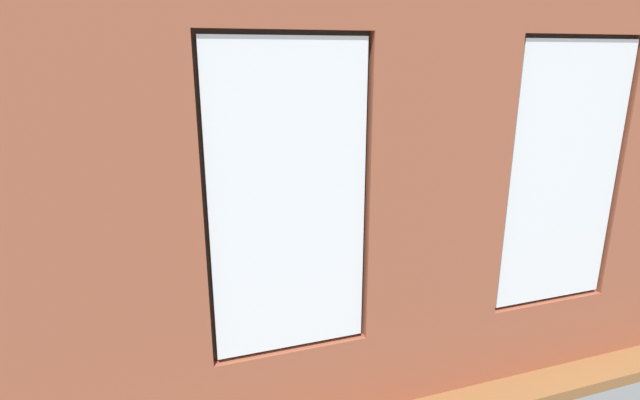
{
  "coord_description": "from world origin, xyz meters",
  "views": [
    {
      "loc": [
        1.84,
        5.48,
        2.55
      ],
      "look_at": [
        0.13,
        0.4,
        0.97
      ],
      "focal_mm": 28.0,
      "sensor_mm": 36.0,
      "label": 1
    }
  ],
  "objects_px": {
    "cup_ceramic": "(274,240)",
    "remote_black": "(325,235)",
    "tv_flatscreen": "(70,218)",
    "potted_plant_corner_far_left": "(621,254)",
    "papasan_chair": "(237,195)",
    "potted_plant_near_tv": "(126,271)",
    "coffee_table": "(293,248)",
    "media_console": "(78,273)",
    "couch_by_window": "(389,313)",
    "couch_left": "(484,221)",
    "table_plant_small": "(305,239)",
    "remote_silver": "(254,251)",
    "potted_plant_foreground_right": "(112,175)",
    "potted_plant_between_couches": "(522,261)"
  },
  "relations": [
    {
      "from": "cup_ceramic",
      "to": "remote_black",
      "type": "distance_m",
      "value": 0.63
    },
    {
      "from": "tv_flatscreen",
      "to": "potted_plant_corner_far_left",
      "type": "xyz_separation_m",
      "value": [
        -5.29,
        2.12,
        -0.29
      ]
    },
    {
      "from": "papasan_chair",
      "to": "potted_plant_near_tv",
      "type": "bearing_deg",
      "value": 61.85
    },
    {
      "from": "potted_plant_corner_far_left",
      "to": "papasan_chair",
      "type": "bearing_deg",
      "value": -50.66
    },
    {
      "from": "coffee_table",
      "to": "potted_plant_near_tv",
      "type": "relative_size",
      "value": 1.43
    },
    {
      "from": "tv_flatscreen",
      "to": "media_console",
      "type": "bearing_deg",
      "value": 90.0
    },
    {
      "from": "couch_by_window",
      "to": "couch_left",
      "type": "relative_size",
      "value": 1.03
    },
    {
      "from": "couch_by_window",
      "to": "coffee_table",
      "type": "height_order",
      "value": "couch_by_window"
    },
    {
      "from": "couch_left",
      "to": "tv_flatscreen",
      "type": "bearing_deg",
      "value": -92.79
    },
    {
      "from": "table_plant_small",
      "to": "remote_black",
      "type": "distance_m",
      "value": 0.4
    },
    {
      "from": "tv_flatscreen",
      "to": "couch_left",
      "type": "bearing_deg",
      "value": 178.43
    },
    {
      "from": "table_plant_small",
      "to": "potted_plant_near_tv",
      "type": "bearing_deg",
      "value": 14.76
    },
    {
      "from": "couch_by_window",
      "to": "remote_silver",
      "type": "xyz_separation_m",
      "value": [
        0.9,
        -1.53,
        0.12
      ]
    },
    {
      "from": "cup_ceramic",
      "to": "potted_plant_corner_far_left",
      "type": "bearing_deg",
      "value": 149.97
    },
    {
      "from": "couch_by_window",
      "to": "potted_plant_corner_far_left",
      "type": "bearing_deg",
      "value": 177.74
    },
    {
      "from": "remote_silver",
      "to": "couch_left",
      "type": "bearing_deg",
      "value": -70.19
    },
    {
      "from": "media_console",
      "to": "papasan_chair",
      "type": "height_order",
      "value": "papasan_chair"
    },
    {
      "from": "potted_plant_foreground_right",
      "to": "media_console",
      "type": "bearing_deg",
      "value": 79.98
    },
    {
      "from": "couch_left",
      "to": "remote_silver",
      "type": "distance_m",
      "value": 3.31
    },
    {
      "from": "coffee_table",
      "to": "potted_plant_corner_far_left",
      "type": "height_order",
      "value": "potted_plant_corner_far_left"
    },
    {
      "from": "papasan_chair",
      "to": "tv_flatscreen",
      "type": "bearing_deg",
      "value": 41.49
    },
    {
      "from": "cup_ceramic",
      "to": "potted_plant_corner_far_left",
      "type": "xyz_separation_m",
      "value": [
        -3.16,
        1.83,
        0.12
      ]
    },
    {
      "from": "couch_left",
      "to": "cup_ceramic",
      "type": "xyz_separation_m",
      "value": [
        3.01,
        0.15,
        0.15
      ]
    },
    {
      "from": "tv_flatscreen",
      "to": "potted_plant_corner_far_left",
      "type": "relative_size",
      "value": 1.36
    },
    {
      "from": "couch_by_window",
      "to": "papasan_chair",
      "type": "xyz_separation_m",
      "value": [
        0.7,
        -3.84,
        0.13
      ]
    },
    {
      "from": "couch_by_window",
      "to": "table_plant_small",
      "type": "xyz_separation_m",
      "value": [
        0.31,
        -1.53,
        0.2
      ]
    },
    {
      "from": "coffee_table",
      "to": "potted_plant_near_tv",
      "type": "xyz_separation_m",
      "value": [
        1.77,
        0.61,
        0.23
      ]
    },
    {
      "from": "couch_by_window",
      "to": "media_console",
      "type": "height_order",
      "value": "couch_by_window"
    },
    {
      "from": "remote_black",
      "to": "potted_plant_foreground_right",
      "type": "xyz_separation_m",
      "value": [
        2.45,
        -2.05,
        0.47
      ]
    },
    {
      "from": "remote_black",
      "to": "potted_plant_corner_far_left",
      "type": "height_order",
      "value": "potted_plant_corner_far_left"
    },
    {
      "from": "remote_silver",
      "to": "potted_plant_foreground_right",
      "type": "height_order",
      "value": "potted_plant_foreground_right"
    },
    {
      "from": "couch_left",
      "to": "coffee_table",
      "type": "xyz_separation_m",
      "value": [
        2.81,
        0.24,
        0.05
      ]
    },
    {
      "from": "cup_ceramic",
      "to": "potted_plant_between_couches",
      "type": "xyz_separation_m",
      "value": [
        -2.07,
        1.68,
        0.14
      ]
    },
    {
      "from": "potted_plant_corner_far_left",
      "to": "potted_plant_near_tv",
      "type": "relative_size",
      "value": 0.8
    },
    {
      "from": "remote_black",
      "to": "potted_plant_foreground_right",
      "type": "distance_m",
      "value": 3.22
    },
    {
      "from": "cup_ceramic",
      "to": "media_console",
      "type": "bearing_deg",
      "value": -7.78
    },
    {
      "from": "couch_by_window",
      "to": "media_console",
      "type": "distance_m",
      "value": 3.42
    },
    {
      "from": "remote_black",
      "to": "potted_plant_corner_far_left",
      "type": "bearing_deg",
      "value": -143.38
    },
    {
      "from": "remote_black",
      "to": "potted_plant_near_tv",
      "type": "height_order",
      "value": "potted_plant_near_tv"
    },
    {
      "from": "couch_left",
      "to": "coffee_table",
      "type": "relative_size",
      "value": 1.22
    },
    {
      "from": "table_plant_small",
      "to": "potted_plant_corner_far_left",
      "type": "xyz_separation_m",
      "value": [
        -2.85,
        1.63,
        0.07
      ]
    },
    {
      "from": "coffee_table",
      "to": "remote_black",
      "type": "xyz_separation_m",
      "value": [
        -0.43,
        -0.13,
        0.06
      ]
    },
    {
      "from": "cup_ceramic",
      "to": "papasan_chair",
      "type": "distance_m",
      "value": 2.12
    },
    {
      "from": "remote_black",
      "to": "potted_plant_near_tv",
      "type": "distance_m",
      "value": 2.33
    },
    {
      "from": "media_console",
      "to": "potted_plant_near_tv",
      "type": "relative_size",
      "value": 0.99
    },
    {
      "from": "table_plant_small",
      "to": "potted_plant_foreground_right",
      "type": "relative_size",
      "value": 0.11
    },
    {
      "from": "coffee_table",
      "to": "cup_ceramic",
      "type": "height_order",
      "value": "cup_ceramic"
    },
    {
      "from": "potted_plant_foreground_right",
      "to": "potted_plant_corner_far_left",
      "type": "height_order",
      "value": "potted_plant_foreground_right"
    },
    {
      "from": "table_plant_small",
      "to": "potted_plant_corner_far_left",
      "type": "bearing_deg",
      "value": 150.21
    },
    {
      "from": "couch_left",
      "to": "media_console",
      "type": "xyz_separation_m",
      "value": [
        5.14,
        -0.14,
        -0.08
      ]
    }
  ]
}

